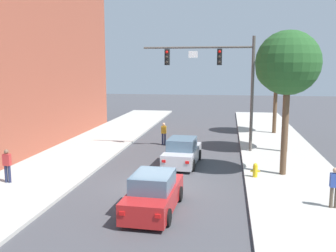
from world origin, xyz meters
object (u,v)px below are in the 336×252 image
street_tree_third (277,69)px  fire_hydrant (255,170)px  car_lead_silver (182,153)px  traffic_signal_mast (220,72)px  pedestrian_sidewalk_right_walker (335,186)px  street_tree_second (289,60)px  pedestrian_crossing_road (164,133)px  pedestrian_sidewalk_left_walker (7,164)px  street_tree_nearest (288,64)px  car_following_red (154,194)px

street_tree_third → fire_hydrant: bearing=-100.2°
car_lead_silver → fire_hydrant: car_lead_silver is taller
traffic_signal_mast → pedestrian_sidewalk_right_walker: traffic_signal_mast is taller
traffic_signal_mast → car_lead_silver: (-2.02, -3.72, -4.65)m
pedestrian_sidewalk_right_walker → street_tree_second: (-0.46, 10.14, 5.07)m
car_lead_silver → pedestrian_crossing_road: size_ratio=2.64×
pedestrian_sidewalk_left_walker → fire_hydrant: (11.89, 2.85, -0.56)m
pedestrian_sidewalk_right_walker → street_tree_third: size_ratio=0.23×
street_tree_third → car_lead_silver: bearing=-120.3°
fire_hydrant → street_tree_nearest: bearing=27.2°
car_following_red → pedestrian_sidewalk_right_walker: 7.16m
pedestrian_sidewalk_left_walker → fire_hydrant: pedestrian_sidewalk_left_walker is taller
car_following_red → street_tree_nearest: (5.72, 5.72, 5.12)m
fire_hydrant → pedestrian_sidewalk_right_walker: bearing=-53.9°
traffic_signal_mast → street_tree_nearest: (3.47, -5.39, 0.47)m
car_lead_silver → street_tree_second: (6.37, 3.90, 5.42)m
car_lead_silver → fire_hydrant: size_ratio=6.00×
street_tree_third → pedestrian_sidewalk_right_walker: bearing=-88.8°
car_following_red → street_tree_third: (6.71, 18.49, 4.78)m
car_following_red → street_tree_third: street_tree_third is taller
pedestrian_sidewalk_left_walker → pedestrian_crossing_road: pedestrian_sidewalk_left_walker is taller
car_lead_silver → pedestrian_crossing_road: 5.80m
traffic_signal_mast → fire_hydrant: size_ratio=10.42×
pedestrian_crossing_road → street_tree_third: (8.52, 5.68, 4.59)m
traffic_signal_mast → car_following_red: (-2.25, -11.11, -4.65)m
pedestrian_crossing_road → traffic_signal_mast: bearing=-22.7°
pedestrian_sidewalk_left_walker → car_following_red: bearing=-15.5°
pedestrian_sidewalk_right_walker → street_tree_nearest: bearing=106.3°
pedestrian_sidewalk_right_walker → street_tree_third: (-0.35, 17.35, 4.44)m
pedestrian_crossing_road → pedestrian_sidewalk_right_walker: bearing=-52.8°
pedestrian_crossing_road → street_tree_third: street_tree_third is taller
fire_hydrant → street_tree_nearest: 5.59m
traffic_signal_mast → street_tree_third: bearing=58.9°
car_following_red → fire_hydrant: 6.55m
pedestrian_sidewalk_right_walker → street_tree_nearest: (-1.34, 4.58, 4.78)m
car_lead_silver → street_tree_second: bearing=31.5°
street_tree_nearest → traffic_signal_mast: bearing=122.8°
traffic_signal_mast → street_tree_nearest: size_ratio=1.02×
pedestrian_crossing_road → street_tree_second: street_tree_second is taller
car_lead_silver → pedestrian_sidewalk_right_walker: pedestrian_sidewalk_right_walker is taller
car_following_red → pedestrian_sidewalk_left_walker: pedestrian_sidewalk_left_walker is taller
traffic_signal_mast → pedestrian_crossing_road: bearing=157.3°
pedestrian_crossing_road → fire_hydrant: (6.08, -7.84, -0.41)m
traffic_signal_mast → street_tree_third: traffic_signal_mast is taller
street_tree_nearest → fire_hydrant: bearing=-152.8°
car_following_red → pedestrian_sidewalk_left_walker: bearing=164.5°
street_tree_second → traffic_signal_mast: bearing=-177.7°
car_lead_silver → street_tree_third: (6.48, 11.10, 4.78)m
car_lead_silver → pedestrian_sidewalk_left_walker: (-7.86, -5.27, 0.34)m
car_following_red → car_lead_silver: bearing=88.2°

